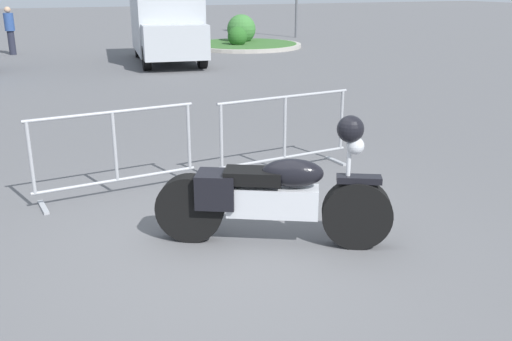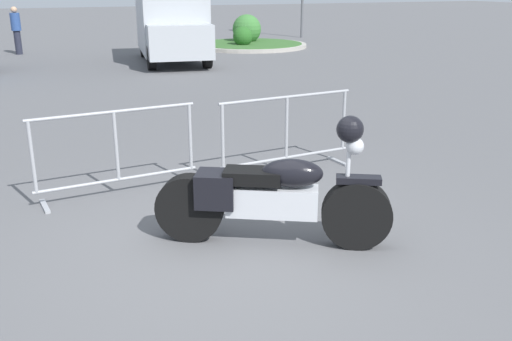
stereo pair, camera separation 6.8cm
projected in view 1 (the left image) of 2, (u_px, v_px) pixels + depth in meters
ground_plane at (236, 254)px, 5.55m from camera, size 120.00×120.00×0.00m
motorcycle at (273, 196)px, 5.63m from camera, size 2.14×1.34×1.33m
crowd_barrier_near at (115, 153)px, 6.89m from camera, size 2.02×0.60×1.07m
crowd_barrier_far at (285, 133)px, 7.79m from camera, size 2.02×0.60×1.07m
delivery_van at (166, 23)px, 18.62m from camera, size 2.72×5.25×2.31m
pedestrian at (10, 29)px, 20.50m from camera, size 0.48×0.48×1.69m
planter_island at (243, 39)px, 23.36m from camera, size 4.62×4.62×1.25m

